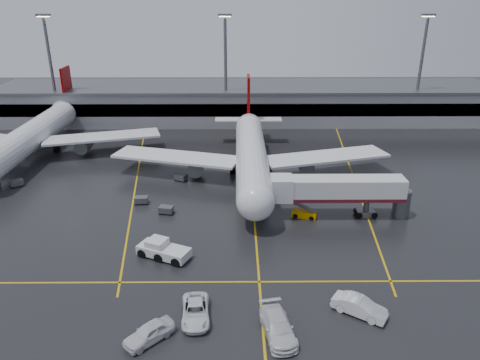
{
  "coord_description": "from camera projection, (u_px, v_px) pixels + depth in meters",
  "views": [
    {
      "loc": [
        -2.46,
        -64.26,
        29.76
      ],
      "look_at": [
        -2.0,
        -2.0,
        4.0
      ],
      "focal_mm": 34.0,
      "sensor_mm": 36.0,
      "label": 1
    }
  ],
  "objects": [
    {
      "name": "terminal",
      "position": [
        247.0,
        103.0,
        113.41
      ],
      "size": [
        122.0,
        19.0,
        8.6
      ],
      "color": "gray",
      "rests_on": "ground"
    },
    {
      "name": "apron_line_left",
      "position": [
        137.0,
        175.0,
        79.87
      ],
      "size": [
        9.99,
        69.35,
        0.02
      ],
      "primitive_type": "cube",
      "rotation": [
        0.0,
        0.0,
        0.14
      ],
      "color": "gold",
      "rests_on": "ground"
    },
    {
      "name": "apron_line_right",
      "position": [
        353.0,
        175.0,
        80.13
      ],
      "size": [
        7.57,
        69.64,
        0.02
      ],
      "primitive_type": "cube",
      "rotation": [
        0.0,
        0.0,
        -0.1
      ],
      "color": "gold",
      "rests_on": "ground"
    },
    {
      "name": "baggage_cart_b",
      "position": [
        141.0,
        200.0,
        68.94
      ],
      "size": [
        2.11,
        1.48,
        1.12
      ],
      "color": "#595B60",
      "rests_on": "ground"
    },
    {
      "name": "baggage_cart_a",
      "position": [
        166.0,
        210.0,
        65.84
      ],
      "size": [
        2.22,
        1.67,
        1.12
      ],
      "color": "#595B60",
      "rests_on": "ground"
    },
    {
      "name": "main_airliner",
      "position": [
        251.0,
        153.0,
        78.12
      ],
      "size": [
        48.8,
        45.6,
        14.1
      ],
      "color": "silver",
      "rests_on": "ground"
    },
    {
      "name": "service_van_a",
      "position": [
        196.0,
        311.0,
        44.56
      ],
      "size": [
        3.09,
        5.92,
        1.59
      ],
      "primitive_type": "imported",
      "rotation": [
        0.0,
        0.0,
        0.08
      ],
      "color": "white",
      "rests_on": "ground"
    },
    {
      "name": "jet_bridge",
      "position": [
        339.0,
        191.0,
        63.8
      ],
      "size": [
        19.9,
        3.4,
        6.05
      ],
      "color": "silver",
      "rests_on": "ground"
    },
    {
      "name": "light_mast_mid",
      "position": [
        226.0,
        65.0,
        104.01
      ],
      "size": [
        3.0,
        1.2,
        25.45
      ],
      "color": "#595B60",
      "rests_on": "ground"
    },
    {
      "name": "apron_line_stop",
      "position": [
        259.0,
        282.0,
        50.44
      ],
      "size": [
        60.0,
        0.25,
        0.02
      ],
      "primitive_type": "cube",
      "color": "gold",
      "rests_on": "ground"
    },
    {
      "name": "service_van_d",
      "position": [
        149.0,
        333.0,
        41.67
      ],
      "size": [
        4.98,
        4.91,
        1.7
      ],
      "primitive_type": "imported",
      "rotation": [
        0.0,
        0.0,
        -0.8
      ],
      "color": "silver",
      "rests_on": "ground"
    },
    {
      "name": "second_airliner",
      "position": [
        35.0,
        133.0,
        88.92
      ],
      "size": [
        48.8,
        45.6,
        14.1
      ],
      "color": "silver",
      "rests_on": "ground"
    },
    {
      "name": "apron_line_centre",
      "position": [
        253.0,
        199.0,
        70.76
      ],
      "size": [
        0.25,
        90.0,
        0.02
      ],
      "primitive_type": "cube",
      "color": "gold",
      "rests_on": "ground"
    },
    {
      "name": "light_mast_right",
      "position": [
        421.0,
        64.0,
        104.31
      ],
      "size": [
        3.0,
        1.2,
        25.45
      ],
      "color": "#595B60",
      "rests_on": "ground"
    },
    {
      "name": "service_van_c",
      "position": [
        359.0,
        307.0,
        45.07
      ],
      "size": [
        5.58,
        4.63,
        1.8
      ],
      "primitive_type": "imported",
      "rotation": [
        0.0,
        0.0,
        0.98
      ],
      "color": "silver",
      "rests_on": "ground"
    },
    {
      "name": "pushback_tractor",
      "position": [
        163.0,
        250.0,
        54.92
      ],
      "size": [
        6.9,
        5.01,
        2.29
      ],
      "color": "silver",
      "rests_on": "ground"
    },
    {
      "name": "belt_loader",
      "position": [
        304.0,
        214.0,
        64.83
      ],
      "size": [
        3.75,
        2.53,
        2.19
      ],
      "color": "#CE8A00",
      "rests_on": "ground"
    },
    {
      "name": "service_van_b",
      "position": [
        278.0,
        326.0,
        42.34
      ],
      "size": [
        3.68,
        6.73,
        1.85
      ],
      "primitive_type": "imported",
      "rotation": [
        0.0,
        0.0,
        0.18
      ],
      "color": "silver",
      "rests_on": "ground"
    },
    {
      "name": "baggage_cart_c",
      "position": [
        181.0,
        177.0,
        77.39
      ],
      "size": [
        2.38,
        2.1,
        1.12
      ],
      "color": "#595B60",
      "rests_on": "ground"
    },
    {
      "name": "ground",
      "position": [
        253.0,
        199.0,
        70.77
      ],
      "size": [
        220.0,
        220.0,
        0.0
      ],
      "primitive_type": "plane",
      "color": "black",
      "rests_on": "ground"
    },
    {
      "name": "baggage_cart_e",
      "position": [
        17.0,
        183.0,
        75.13
      ],
      "size": [
        2.38,
        2.24,
        1.12
      ],
      "color": "#595B60",
      "rests_on": "ground"
    },
    {
      "name": "light_mast_left",
      "position": [
        51.0,
        65.0,
        103.74
      ],
      "size": [
        3.0,
        1.2,
        25.45
      ],
      "color": "#595B60",
      "rests_on": "ground"
    }
  ]
}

